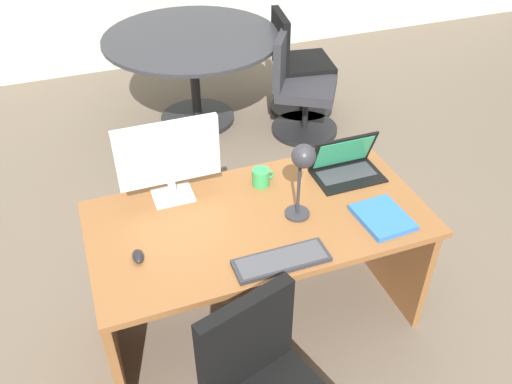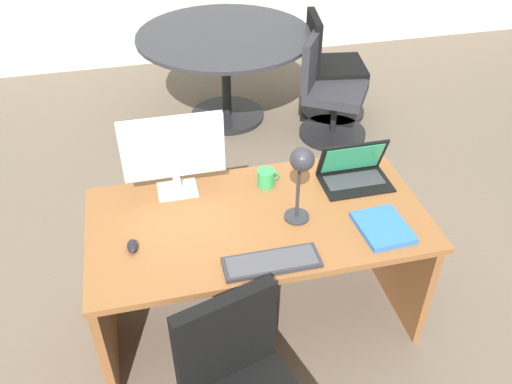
{
  "view_description": "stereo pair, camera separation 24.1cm",
  "coord_description": "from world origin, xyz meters",
  "px_view_note": "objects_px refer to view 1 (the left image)",
  "views": [
    {
      "loc": [
        -0.69,
        -1.84,
        2.41
      ],
      "look_at": [
        0.0,
        0.04,
        0.86
      ],
      "focal_mm": 37.69,
      "sensor_mm": 36.0,
      "label": 1
    },
    {
      "loc": [
        -0.46,
        -1.91,
        2.41
      ],
      "look_at": [
        0.0,
        0.04,
        0.86
      ],
      "focal_mm": 37.69,
      "sensor_mm": 36.0,
      "label": 2
    }
  ],
  "objects_px": {
    "coffee_mug": "(261,177)",
    "meeting_chair_near": "(300,95)",
    "desk": "(255,243)",
    "laptop": "(345,162)",
    "book": "(383,217)",
    "meeting_chair_far": "(297,72)",
    "monitor": "(168,156)",
    "desk_lamp": "(302,166)",
    "keyboard": "(281,261)",
    "mouse": "(138,256)",
    "meeting_table": "(193,57)"
  },
  "relations": [
    {
      "from": "book",
      "to": "meeting_table",
      "type": "relative_size",
      "value": 0.2
    },
    {
      "from": "laptop",
      "to": "coffee_mug",
      "type": "xyz_separation_m",
      "value": [
        -0.45,
        0.05,
        -0.02
      ]
    },
    {
      "from": "desk",
      "to": "meeting_chair_far",
      "type": "height_order",
      "value": "meeting_chair_far"
    },
    {
      "from": "desk",
      "to": "desk_lamp",
      "type": "distance_m",
      "value": 0.56
    },
    {
      "from": "monitor",
      "to": "laptop",
      "type": "bearing_deg",
      "value": -6.75
    },
    {
      "from": "monitor",
      "to": "meeting_chair_far",
      "type": "distance_m",
      "value": 2.42
    },
    {
      "from": "book",
      "to": "meeting_chair_far",
      "type": "relative_size",
      "value": 0.31
    },
    {
      "from": "laptop",
      "to": "meeting_chair_near",
      "type": "bearing_deg",
      "value": 73.78
    },
    {
      "from": "keyboard",
      "to": "mouse",
      "type": "bearing_deg",
      "value": 158.3
    },
    {
      "from": "monitor",
      "to": "desk_lamp",
      "type": "bearing_deg",
      "value": -34.73
    },
    {
      "from": "desk",
      "to": "desk_lamp",
      "type": "xyz_separation_m",
      "value": [
        0.18,
        -0.12,
        0.52
      ]
    },
    {
      "from": "meeting_chair_near",
      "to": "meeting_chair_far",
      "type": "distance_m",
      "value": 0.36
    },
    {
      "from": "desk",
      "to": "book",
      "type": "relative_size",
      "value": 5.79
    },
    {
      "from": "desk",
      "to": "meeting_chair_far",
      "type": "relative_size",
      "value": 1.81
    },
    {
      "from": "meeting_table",
      "to": "meeting_chair_near",
      "type": "height_order",
      "value": "meeting_chair_near"
    },
    {
      "from": "desk_lamp",
      "to": "meeting_chair_near",
      "type": "xyz_separation_m",
      "value": [
        0.84,
        1.84,
        -0.7
      ]
    },
    {
      "from": "laptop",
      "to": "meeting_table",
      "type": "relative_size",
      "value": 0.25
    },
    {
      "from": "book",
      "to": "meeting_chair_far",
      "type": "bearing_deg",
      "value": 75.78
    },
    {
      "from": "monitor",
      "to": "laptop",
      "type": "xyz_separation_m",
      "value": [
        0.91,
        -0.11,
        -0.18
      ]
    },
    {
      "from": "monitor",
      "to": "coffee_mug",
      "type": "distance_m",
      "value": 0.5
    },
    {
      "from": "desk_lamp",
      "to": "book",
      "type": "relative_size",
      "value": 1.48
    },
    {
      "from": "monitor",
      "to": "book",
      "type": "xyz_separation_m",
      "value": [
        0.9,
        -0.52,
        -0.23
      ]
    },
    {
      "from": "keyboard",
      "to": "meeting_table",
      "type": "xyz_separation_m",
      "value": [
        0.27,
        2.56,
        -0.16
      ]
    },
    {
      "from": "keyboard",
      "to": "meeting_chair_near",
      "type": "distance_m",
      "value": 2.37
    },
    {
      "from": "laptop",
      "to": "keyboard",
      "type": "distance_m",
      "value": 0.77
    },
    {
      "from": "coffee_mug",
      "to": "meeting_table",
      "type": "distance_m",
      "value": 2.02
    },
    {
      "from": "monitor",
      "to": "meeting_chair_near",
      "type": "height_order",
      "value": "monitor"
    },
    {
      "from": "laptop",
      "to": "meeting_table",
      "type": "height_order",
      "value": "laptop"
    },
    {
      "from": "monitor",
      "to": "desk",
      "type": "bearing_deg",
      "value": -34.68
    },
    {
      "from": "mouse",
      "to": "book",
      "type": "height_order",
      "value": "mouse"
    },
    {
      "from": "meeting_table",
      "to": "book",
      "type": "bearing_deg",
      "value": -83.24
    },
    {
      "from": "keyboard",
      "to": "mouse",
      "type": "relative_size",
      "value": 5.04
    },
    {
      "from": "laptop",
      "to": "coffee_mug",
      "type": "distance_m",
      "value": 0.46
    },
    {
      "from": "desk_lamp",
      "to": "meeting_chair_near",
      "type": "height_order",
      "value": "desk_lamp"
    },
    {
      "from": "book",
      "to": "keyboard",
      "type": "bearing_deg",
      "value": -170.04
    },
    {
      "from": "monitor",
      "to": "meeting_chair_far",
      "type": "height_order",
      "value": "monitor"
    },
    {
      "from": "desk",
      "to": "meeting_table",
      "type": "height_order",
      "value": "meeting_table"
    },
    {
      "from": "desk",
      "to": "laptop",
      "type": "bearing_deg",
      "value": 13.82
    },
    {
      "from": "desk",
      "to": "laptop",
      "type": "height_order",
      "value": "laptop"
    },
    {
      "from": "coffee_mug",
      "to": "monitor",
      "type": "bearing_deg",
      "value": 172.94
    },
    {
      "from": "desk_lamp",
      "to": "mouse",
      "type": "bearing_deg",
      "value": -178.83
    },
    {
      "from": "laptop",
      "to": "mouse",
      "type": "height_order",
      "value": "laptop"
    },
    {
      "from": "monitor",
      "to": "desk_lamp",
      "type": "height_order",
      "value": "monitor"
    },
    {
      "from": "desk_lamp",
      "to": "desk",
      "type": "bearing_deg",
      "value": 145.15
    },
    {
      "from": "desk",
      "to": "meeting_table",
      "type": "xyz_separation_m",
      "value": [
        0.25,
        2.19,
        0.07
      ]
    },
    {
      "from": "book",
      "to": "meeting_chair_far",
      "type": "height_order",
      "value": "meeting_chair_far"
    },
    {
      "from": "desk_lamp",
      "to": "book",
      "type": "bearing_deg",
      "value": -22.08
    },
    {
      "from": "book",
      "to": "mouse",
      "type": "bearing_deg",
      "value": 173.36
    },
    {
      "from": "coffee_mug",
      "to": "meeting_chair_near",
      "type": "relative_size",
      "value": 0.14
    },
    {
      "from": "meeting_table",
      "to": "monitor",
      "type": "bearing_deg",
      "value": -107.32
    }
  ]
}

